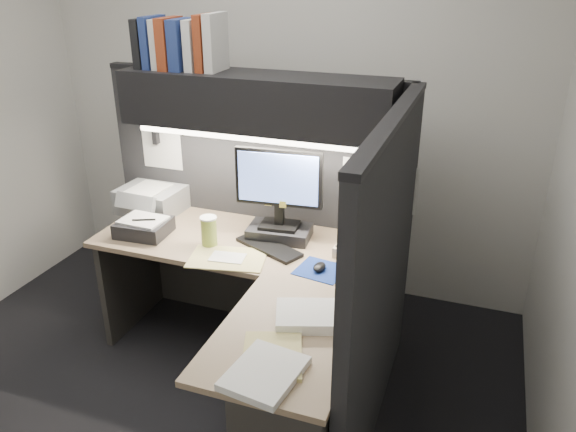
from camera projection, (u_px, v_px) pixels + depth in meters
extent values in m
plane|color=black|center=(189.00, 399.00, 3.09)|extent=(3.50, 3.50, 0.00)
cube|color=silver|center=(282.00, 99.00, 3.83)|extent=(3.50, 0.04, 2.70)
cube|color=black|center=(256.00, 204.00, 3.56)|extent=(1.90, 0.06, 1.60)
cube|color=black|center=(381.00, 290.00, 2.62)|extent=(0.06, 1.50, 1.60)
cube|color=#8C7359|center=(242.00, 243.00, 3.25)|extent=(1.70, 0.68, 0.03)
cube|color=#8C7359|center=(286.00, 337.00, 2.42)|extent=(0.60, 0.85, 0.03)
cube|color=#2B2826|center=(263.00, 273.00, 3.66)|extent=(1.61, 0.02, 0.70)
cube|color=#2B2826|center=(132.00, 274.00, 3.65)|extent=(0.04, 0.61, 0.70)
cube|color=black|center=(256.00, 102.00, 3.09)|extent=(1.55, 0.34, 0.30)
cylinder|color=white|center=(247.00, 138.00, 3.03)|extent=(1.32, 0.04, 0.04)
cube|color=black|center=(280.00, 232.00, 3.27)|extent=(0.38, 0.25, 0.07)
cube|color=black|center=(279.00, 214.00, 3.22)|extent=(0.05, 0.04, 0.12)
cube|color=black|center=(279.00, 178.00, 3.12)|extent=(0.50, 0.08, 0.33)
cube|color=#7297FB|center=(278.00, 179.00, 3.11)|extent=(0.46, 0.05, 0.29)
cube|color=black|center=(269.00, 247.00, 3.15)|extent=(0.43, 0.30, 0.02)
cube|color=navy|center=(321.00, 270.00, 2.92)|extent=(0.27, 0.25, 0.00)
ellipsoid|color=black|center=(319.00, 267.00, 2.91)|extent=(0.07, 0.10, 0.04)
cube|color=beige|center=(359.00, 245.00, 3.09)|extent=(0.25, 0.25, 0.09)
cylinder|color=#A1B146|center=(209.00, 232.00, 3.16)|extent=(0.12, 0.12, 0.17)
cube|color=gray|center=(153.00, 199.00, 3.62)|extent=(0.41, 0.35, 0.16)
cube|color=black|center=(144.00, 227.00, 3.30)|extent=(0.30, 0.26, 0.09)
cube|color=tan|center=(228.00, 258.00, 3.04)|extent=(0.45, 0.34, 0.01)
cube|color=white|center=(306.00, 316.00, 2.50)|extent=(0.32, 0.30, 0.05)
cube|color=white|center=(265.00, 373.00, 2.16)|extent=(0.29, 0.35, 0.03)
cube|color=tan|center=(272.00, 356.00, 2.27)|extent=(0.33, 0.37, 0.02)
cube|color=black|center=(145.00, 43.00, 3.18)|extent=(0.05, 0.22, 0.27)
cube|color=navy|center=(154.00, 42.00, 3.16)|extent=(0.05, 0.22, 0.28)
cube|color=#BBBAB6|center=(163.00, 43.00, 3.15)|extent=(0.05, 0.22, 0.27)
cube|color=maroon|center=(170.00, 43.00, 3.11)|extent=(0.06, 0.22, 0.28)
cube|color=navy|center=(182.00, 44.00, 3.10)|extent=(0.07, 0.22, 0.27)
cube|color=#BBBAB6|center=(196.00, 45.00, 3.09)|extent=(0.05, 0.22, 0.27)
cube|color=maroon|center=(206.00, 43.00, 3.06)|extent=(0.05, 0.22, 0.30)
cube|color=#BBBAB6|center=(216.00, 42.00, 3.04)|extent=(0.05, 0.22, 0.31)
cube|color=white|center=(360.00, 182.00, 3.22)|extent=(0.21, 0.00, 0.28)
cube|color=white|center=(398.00, 190.00, 3.16)|extent=(0.21, 0.00, 0.28)
cube|color=white|center=(161.00, 143.00, 3.58)|extent=(0.28, 0.00, 0.34)
cube|color=black|center=(370.00, 260.00, 2.42)|extent=(0.00, 0.18, 0.22)
cube|color=white|center=(350.00, 318.00, 2.15)|extent=(0.00, 0.21, 0.28)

